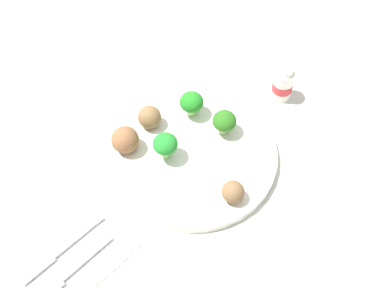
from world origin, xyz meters
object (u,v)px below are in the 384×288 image
broccoli_floret_near_rim (192,103)px  knife (58,250)px  meatball_front_left (125,140)px  yogurt_bottle (283,84)px  napkin (71,257)px  broccoli_floret_center (224,121)px  meatball_back_right (233,192)px  meatball_mid_left (149,117)px  fork (73,267)px  broccoli_floret_front_right (165,144)px  plate (192,154)px

broccoli_floret_near_rim → knife: 0.32m
meatball_front_left → yogurt_bottle: yogurt_bottle is taller
broccoli_floret_near_rim → napkin: broccoli_floret_near_rim is taller
broccoli_floret_center → meatball_back_right: broccoli_floret_center is taller
meatball_mid_left → yogurt_bottle: bearing=156.2°
meatball_front_left → fork: meatball_front_left is taller
broccoli_floret_center → meatball_front_left: 0.16m
broccoli_floret_center → meatball_back_right: bearing=50.9°
meatball_mid_left → broccoli_floret_front_right: bearing=71.2°
broccoli_floret_near_rim → meatball_mid_left: broccoli_floret_near_rim is taller
meatball_mid_left → knife: meatball_mid_left is taller
knife → broccoli_floret_center: bearing=177.7°
meatball_back_right → yogurt_bottle: (-0.22, -0.10, -0.00)m
napkin → knife: bearing=-65.8°
broccoli_floret_center → napkin: (0.32, 0.00, -0.04)m
meatball_back_right → yogurt_bottle: 0.24m
yogurt_bottle → broccoli_floret_front_right: bearing=-7.2°
meatball_mid_left → meatball_back_right: bearing=90.2°
meatball_mid_left → meatball_back_right: meatball_mid_left is taller
meatball_front_left → meatball_back_right: size_ratio=1.29×
fork → knife: same height
napkin → plate: bearing=-177.5°
meatball_mid_left → fork: meatball_mid_left is taller
broccoli_floret_front_right → meatball_front_left: (0.04, -0.06, -0.01)m
broccoli_floret_front_right → broccoli_floret_center: size_ratio=1.13×
broccoli_floret_front_right → meatball_back_right: bearing=100.6°
broccoli_floret_front_right → napkin: size_ratio=0.29×
fork → broccoli_floret_center: bearing=-175.9°
broccoli_floret_near_rim → meatball_front_left: broccoli_floret_near_rim is taller
knife → meatball_front_left: bearing=-158.7°
plate → napkin: (0.25, 0.01, -0.01)m
yogurt_bottle → broccoli_floret_near_rim: bearing=-24.0°
broccoli_floret_front_right → broccoli_floret_center: (-0.10, 0.03, -0.01)m
yogurt_bottle → meatball_back_right: bearing=23.0°
napkin → fork: fork is taller
fork → meatball_mid_left: bearing=-153.8°
plate → knife: (0.26, -0.01, -0.00)m
yogurt_bottle → broccoli_floret_center: bearing=-1.7°
plate → broccoli_floret_front_right: 0.06m
broccoli_floret_near_rim → yogurt_bottle: 0.17m
broccoli_floret_near_rim → fork: size_ratio=0.38×
broccoli_floret_center → broccoli_floret_near_rim: size_ratio=0.95×
plate → meatball_mid_left: bearing=-80.8°
napkin → yogurt_bottle: bearing=-179.9°
plate → meatball_back_right: (0.01, 0.11, 0.03)m
napkin → yogurt_bottle: size_ratio=2.48×
meatball_mid_left → fork: 0.27m
broccoli_floret_front_right → broccoli_floret_center: bearing=165.5°
meatball_back_right → broccoli_floret_near_rim: bearing=-112.4°
broccoli_floret_center → knife: 0.33m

